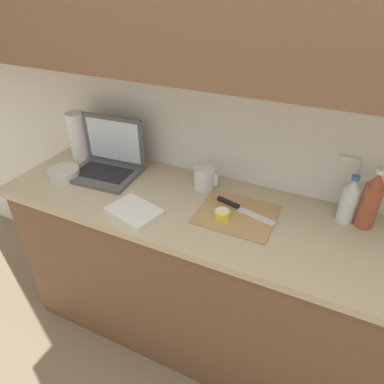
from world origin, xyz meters
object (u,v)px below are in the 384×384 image
bottle_green_soda (371,201)px  bottle_oil_tall (349,201)px  cutting_board (236,214)px  lemon_half_cut (222,214)px  measuring_cup (204,178)px  bowl_white (64,173)px  laptop (108,160)px  knife (235,206)px  paper_towel_roll (79,135)px

bottle_green_soda → bottle_oil_tall: (-0.08, 0.00, -0.02)m
cutting_board → lemon_half_cut: 0.07m
bottle_green_soda → measuring_cup: (-0.71, -0.01, -0.07)m
bowl_white → lemon_half_cut: bearing=1.4°
bottle_oil_tall → bowl_white: bearing=-170.0°
laptop → bottle_green_soda: laptop is taller
knife → lemon_half_cut: bearing=-92.2°
knife → bottle_oil_tall: (0.44, 0.12, 0.08)m
bowl_white → paper_towel_roll: 0.27m
cutting_board → paper_towel_roll: (-0.98, 0.16, 0.12)m
lemon_half_cut → bottle_green_soda: size_ratio=0.25×
bottle_oil_tall → paper_towel_roll: size_ratio=0.85×
laptop → lemon_half_cut: 0.70m
bowl_white → paper_towel_roll: bearing=108.8°
laptop → bowl_white: size_ratio=2.34×
knife → bottle_oil_tall: bearing=29.0°
bottle_green_soda → bottle_oil_tall: size_ratio=1.22×
laptop → lemon_half_cut: laptop is taller
knife → lemon_half_cut: lemon_half_cut is taller
bottle_oil_tall → lemon_half_cut: bearing=-155.7°
bottle_oil_tall → measuring_cup: 0.64m
laptop → bowl_white: 0.23m
bottle_oil_tall → measuring_cup: size_ratio=1.81×
laptop → bottle_green_soda: size_ratio=1.35×
laptop → measuring_cup: bearing=3.2°
cutting_board → measuring_cup: size_ratio=2.74×
measuring_cup → bowl_white: measuring_cup is taller
bowl_white → bottle_green_soda: bearing=9.5°
knife → lemon_half_cut: (-0.03, -0.09, 0.01)m
bottle_green_soda → bottle_oil_tall: bottle_green_soda is taller
bottle_oil_tall → bowl_white: bottle_oil_tall is taller
paper_towel_roll → cutting_board: bearing=-9.3°
cutting_board → bowl_white: bowl_white is taller
laptop → measuring_cup: laptop is taller
cutting_board → bottle_oil_tall: bearing=20.8°
laptop → knife: laptop is taller
laptop → bottle_oil_tall: (1.15, 0.08, 0.03)m
bottle_oil_tall → paper_towel_roll: bearing=-180.0°
bottle_green_soda → knife: bearing=-167.1°
laptop → measuring_cup: size_ratio=3.00×
bottle_oil_tall → measuring_cup: bottle_oil_tall is taller
laptop → bottle_oil_tall: 1.15m
lemon_half_cut → paper_towel_roll: (-0.93, 0.21, 0.10)m
cutting_board → bowl_white: size_ratio=2.14×
knife → measuring_cup: 0.22m
laptop → measuring_cup: 0.52m
cutting_board → bottle_oil_tall: size_ratio=1.51×
measuring_cup → cutting_board: bearing=-34.1°
bowl_white → paper_towel_roll: (-0.08, 0.23, 0.10)m
knife → bottle_green_soda: 0.54m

